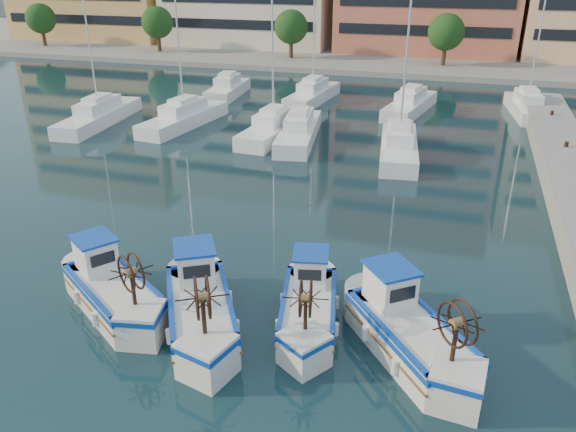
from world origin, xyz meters
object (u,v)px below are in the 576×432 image
object	(u,v)px
fishing_boat_d	(408,329)
fishing_boat_c	(309,304)
fishing_boat_a	(111,288)
fishing_boat_b	(200,305)

from	to	relation	value
fishing_boat_d	fishing_boat_c	bearing A→B (deg)	131.07
fishing_boat_a	fishing_boat_d	bearing A→B (deg)	-52.55
fishing_boat_a	fishing_boat_c	distance (m)	6.94
fishing_boat_c	fishing_boat_b	bearing A→B (deg)	-171.50
fishing_boat_a	fishing_boat_d	distance (m)	10.20
fishing_boat_b	fishing_boat_d	distance (m)	6.77
fishing_boat_c	fishing_boat_d	xyz separation A→B (m)	(3.34, -0.57, 0.10)
fishing_boat_a	fishing_boat_c	size ratio (longest dim) A/B	1.07
fishing_boat_c	fishing_boat_a	bearing A→B (deg)	177.71
fishing_boat_c	fishing_boat_d	bearing A→B (deg)	-22.09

